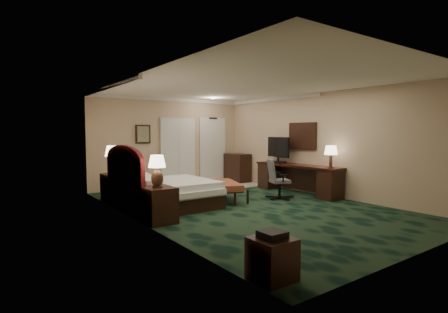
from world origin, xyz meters
TOP-DOWN VIEW (x-y plane):
  - floor at (0.00, 0.00)m, footprint 5.00×7.50m
  - ceiling at (0.00, 0.00)m, footprint 5.00×7.50m
  - wall_back at (0.00, 3.75)m, footprint 5.00×0.00m
  - wall_front at (0.00, -3.75)m, footprint 5.00×0.00m
  - wall_left at (-2.50, 0.00)m, footprint 0.00×7.50m
  - wall_right at (2.50, 0.00)m, footprint 0.00×7.50m
  - crown_molding at (0.00, 0.00)m, footprint 5.00×7.50m
  - tile_patch at (0.90, 2.90)m, footprint 3.20×1.70m
  - headboard at (-2.44, 1.00)m, footprint 0.12×2.00m
  - entry_door at (1.55, 3.72)m, footprint 1.02×0.06m
  - closet_doors at (0.25, 3.71)m, footprint 1.20×0.06m
  - wall_art at (-0.90, 3.71)m, footprint 0.45×0.06m
  - wall_mirror at (2.46, 0.60)m, footprint 0.05×0.95m
  - bed at (-1.47, 0.92)m, footprint 1.86×1.72m
  - nightstand_near at (-2.22, -0.16)m, footprint 0.53×0.60m
  - nightstand_far at (-2.21, 2.31)m, footprint 0.53×0.61m
  - lamp_near at (-2.25, -0.19)m, footprint 0.32×0.32m
  - lamp_far at (-2.25, 2.32)m, footprint 0.42×0.42m
  - bed_bench at (0.01, 0.78)m, footprint 0.93×1.43m
  - side_table at (-2.25, -3.20)m, footprint 0.44×0.44m
  - desk at (2.19, 0.53)m, footprint 0.58×2.71m
  - tv at (2.18, 1.25)m, footprint 0.21×0.95m
  - desk_lamp at (2.19, -0.57)m, footprint 0.41×0.41m
  - desk_chair at (1.20, 0.19)m, footprint 0.75×0.73m
  - minibar at (2.20, 3.20)m, footprint 0.49×0.89m

SIDE VIEW (x-z plane):
  - floor at x=0.00m, z-range 0.00..0.00m
  - tile_patch at x=0.90m, z-range 0.00..0.01m
  - bed_bench at x=0.01m, z-range 0.00..0.46m
  - side_table at x=-2.25m, z-range 0.00..0.48m
  - bed at x=-1.47m, z-range 0.00..0.59m
  - nightstand_near at x=-2.22m, z-range 0.00..0.66m
  - nightstand_far at x=-2.21m, z-range 0.00..0.67m
  - desk at x=2.19m, z-range 0.00..0.78m
  - minibar at x=2.20m, z-range 0.00..0.94m
  - desk_chair at x=1.20m, z-range 0.00..0.99m
  - headboard at x=-2.44m, z-range 0.00..1.40m
  - lamp_near at x=-2.25m, z-range 0.66..1.25m
  - lamp_far at x=-2.25m, z-range 0.67..1.34m
  - entry_door at x=1.55m, z-range -0.04..2.14m
  - closet_doors at x=0.25m, z-range 0.00..2.10m
  - desk_lamp at x=2.19m, z-range 0.78..1.34m
  - tv at x=2.18m, z-range 0.78..1.52m
  - wall_back at x=0.00m, z-range 0.00..2.70m
  - wall_front at x=0.00m, z-range 0.00..2.70m
  - wall_left at x=-2.50m, z-range 0.00..2.70m
  - wall_right at x=2.50m, z-range 0.00..2.70m
  - wall_mirror at x=2.46m, z-range 1.18..1.93m
  - wall_art at x=-0.90m, z-range 1.33..1.88m
  - crown_molding at x=0.00m, z-range 2.60..2.70m
  - ceiling at x=0.00m, z-range 2.70..2.70m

